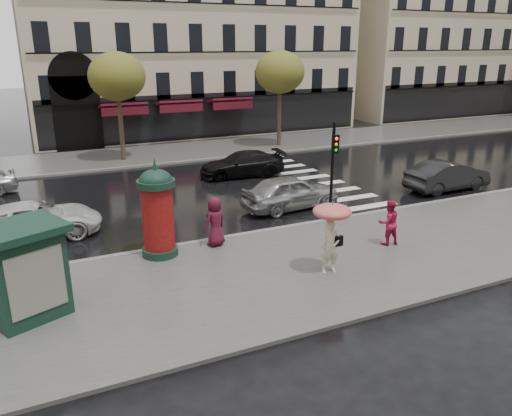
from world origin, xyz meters
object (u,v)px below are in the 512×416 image
man_burgundy (215,222)px  newsstand (24,271)px  car_black (242,164)px  woman_red (388,223)px  woman_umbrella (332,227)px  morris_column (158,210)px  car_silver (290,192)px  traffic_light (333,163)px  car_white (35,220)px  car_darkgrey (447,176)px

man_burgundy → newsstand: 6.77m
newsstand → car_black: (11.24, 11.61, -0.75)m
woman_red → woman_umbrella: bearing=26.4°
morris_column → car_black: 11.54m
car_silver → woman_umbrella: bearing=157.1°
woman_red → car_silver: woman_red is taller
traffic_light → morris_column: bearing=-177.4°
man_burgundy → newsstand: bearing=-0.8°
woman_red → car_white: (-11.54, 6.48, -0.28)m
morris_column → car_silver: morris_column is taller
woman_umbrella → woman_red: (3.17, 1.09, -0.70)m
morris_column → car_white: (-3.81, 3.91, -1.08)m
car_silver → morris_column: bearing=108.6°
woman_red → car_darkgrey: size_ratio=0.37×
woman_red → car_silver: size_ratio=0.37×
car_silver → car_black: size_ratio=0.96×
woman_red → car_silver: (-1.03, 5.45, -0.19)m
car_darkgrey → man_burgundy: bearing=97.6°
woman_umbrella → traffic_light: bearing=56.6°
morris_column → car_black: morris_column is taller
woman_umbrella → man_burgundy: woman_umbrella is taller
man_burgundy → car_silver: 5.48m
car_silver → car_darkgrey: 8.64m
traffic_light → newsstand: (-11.38, -2.85, -1.15)m
car_black → car_silver: bearing=3.5°
car_silver → car_darkgrey: size_ratio=1.00×
man_burgundy → woman_red: bearing=132.9°
woman_red → car_black: size_ratio=0.35×
traffic_light → woman_umbrella: bearing=-123.4°
car_darkgrey → car_black: car_darkgrey is taller
woman_umbrella → newsstand: newsstand is taller
woman_umbrella → traffic_light: (2.62, 3.98, 0.93)m
newsstand → car_white: bearing=86.4°
man_burgundy → traffic_light: bearing=160.9°
traffic_light → woman_red: bearing=-79.1°
newsstand → morris_column: bearing=30.9°
car_white → car_darkgrey: bearing=-93.4°
man_burgundy → car_darkgrey: (13.26, 2.16, -0.28)m
car_white → newsstand: bearing=178.3°
traffic_light → car_black: (-0.14, 8.77, -1.90)m
morris_column → woman_umbrella: bearing=-38.8°
man_burgundy → car_silver: (4.65, 2.89, -0.25)m
man_burgundy → newsstand: (-6.26, -2.52, 0.42)m
woman_umbrella → car_darkgrey: 12.26m
woman_umbrella → man_burgundy: size_ratio=1.30×
newsstand → car_black: size_ratio=0.56×
traffic_light → car_silver: (-0.47, 2.57, -1.82)m
man_burgundy → newsstand: newsstand is taller
newsstand → car_black: bearing=45.9°
car_silver → car_white: (-10.51, 1.02, -0.09)m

